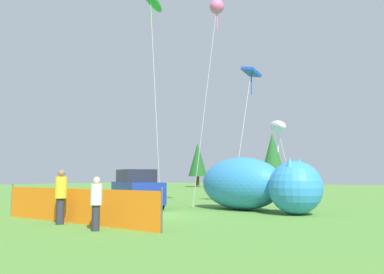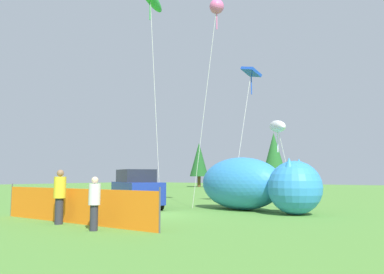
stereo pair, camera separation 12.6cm
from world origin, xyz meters
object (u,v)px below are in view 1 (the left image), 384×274
object	(u,v)px
spectator_in_blue_shirt	(61,194)
kite_pink_octopus	(217,8)
inflatable_cat	(253,186)
spectator_in_black_shirt	(96,201)
folding_chair	(142,208)
kite_white_ghost	(277,127)
kite_blue_box	(251,74)
parked_car	(137,189)

from	to	relation	value
spectator_in_blue_shirt	kite_pink_octopus	size ratio (longest dim) A/B	0.16
inflatable_cat	spectator_in_black_shirt	bearing A→B (deg)	-82.55
folding_chair	kite_white_ghost	world-z (taller)	kite_white_ghost
folding_chair	kite_white_ghost	size ratio (longest dim) A/B	0.18
kite_blue_box	folding_chair	bearing A→B (deg)	-90.50
spectator_in_blue_shirt	kite_pink_octopus	world-z (taller)	kite_pink_octopus
parked_car	spectator_in_blue_shirt	size ratio (longest dim) A/B	2.29
kite_blue_box	inflatable_cat	bearing A→B (deg)	-62.86
parked_car	kite_blue_box	xyz separation A→B (m)	(4.09, 4.81, 6.38)
kite_blue_box	parked_car	bearing A→B (deg)	-130.34
inflatable_cat	kite_pink_octopus	xyz separation A→B (m)	(-2.35, 0.63, 9.67)
spectator_in_black_shirt	kite_pink_octopus	distance (m)	13.66
spectator_in_blue_shirt	kite_pink_octopus	xyz separation A→B (m)	(0.74, 8.95, 9.84)
folding_chair	inflatable_cat	world-z (taller)	inflatable_cat
parked_car	inflatable_cat	distance (m)	5.85
inflatable_cat	kite_white_ghost	world-z (taller)	kite_white_ghost
parked_car	kite_blue_box	world-z (taller)	kite_blue_box
inflatable_cat	spectator_in_black_shirt	xyz separation A→B (m)	(-0.91, -8.60, -0.29)
spectator_in_blue_shirt	kite_blue_box	bearing A→B (deg)	80.48
spectator_in_black_shirt	kite_pink_octopus	xyz separation A→B (m)	(-1.44, 9.23, 9.97)
spectator_in_black_shirt	inflatable_cat	bearing A→B (deg)	83.96
parked_car	kite_blue_box	distance (m)	8.98
kite_blue_box	kite_pink_octopus	world-z (taller)	kite_pink_octopus
spectator_in_blue_shirt	kite_blue_box	xyz separation A→B (m)	(1.81, 10.81, 6.33)
spectator_in_blue_shirt	kite_white_ghost	size ratio (longest dim) A/B	0.40
parked_car	folding_chair	bearing A→B (deg)	-15.31
kite_white_ghost	folding_chair	bearing A→B (deg)	-104.94
spectator_in_blue_shirt	spectator_in_black_shirt	bearing A→B (deg)	-7.33
inflatable_cat	kite_blue_box	distance (m)	6.78
kite_white_ghost	kite_pink_octopus	size ratio (longest dim) A/B	0.41
parked_car	kite_white_ghost	bearing A→B (deg)	60.23
inflatable_cat	kite_pink_octopus	world-z (taller)	kite_pink_octopus
spectator_in_blue_shirt	kite_blue_box	size ratio (longest dim) A/B	0.24
kite_blue_box	kite_white_ghost	bearing A→B (deg)	-27.75
folding_chair	inflatable_cat	distance (m)	6.31
spectator_in_blue_shirt	kite_blue_box	distance (m)	12.66
spectator_in_black_shirt	kite_white_ghost	distance (m)	10.69
spectator_in_blue_shirt	kite_white_ghost	world-z (taller)	kite_white_ghost
kite_white_ghost	kite_blue_box	bearing A→B (deg)	152.25
spectator_in_black_shirt	parked_car	bearing A→B (deg)	125.36
spectator_in_black_shirt	kite_white_ghost	bearing A→B (deg)	81.07
parked_car	kite_pink_octopus	distance (m)	10.74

